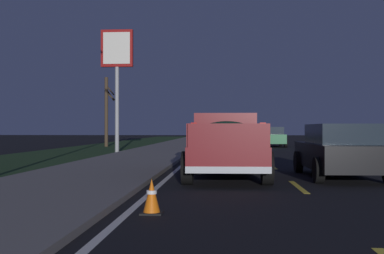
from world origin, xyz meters
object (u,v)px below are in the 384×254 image
at_px(sedan_black, 339,150).
at_px(bare_tree_far, 107,111).
at_px(pickup_truck, 225,143).
at_px(sedan_green, 272,137).
at_px(traffic_cone_near, 152,197).
at_px(gas_price_sign, 117,60).

xyz_separation_m(sedan_black, bare_tree_far, (22.36, 12.54, 2.05)).
relative_size(pickup_truck, sedan_green, 1.24).
height_order(sedan_green, traffic_cone_near, sedan_green).
bearing_deg(bare_tree_far, sedan_green, -87.18).
height_order(sedan_black, bare_tree_far, bare_tree_far).
height_order(gas_price_sign, traffic_cone_near, gas_price_sign).
height_order(bare_tree_far, traffic_cone_near, bare_tree_far).
bearing_deg(sedan_green, traffic_cone_near, 170.35).
bearing_deg(bare_tree_far, gas_price_sign, -161.89).
xyz_separation_m(gas_price_sign, bare_tree_far, (8.87, 2.90, -2.65)).
xyz_separation_m(bare_tree_far, traffic_cone_near, (-28.32, -8.03, -2.55)).
height_order(sedan_green, bare_tree_far, bare_tree_far).
bearing_deg(sedan_green, bare_tree_far, 92.82).
relative_size(pickup_truck, gas_price_sign, 0.75).
xyz_separation_m(pickup_truck, sedan_green, (23.05, -3.69, -0.20)).
relative_size(gas_price_sign, traffic_cone_near, 12.54).
bearing_deg(sedan_black, pickup_truck, 90.89).
bearing_deg(pickup_truck, bare_tree_far, 22.47).
bearing_deg(gas_price_sign, sedan_black, -144.46).
xyz_separation_m(sedan_black, gas_price_sign, (13.49, 9.63, 4.70)).
bearing_deg(sedan_green, sedan_black, 178.96).
xyz_separation_m(pickup_truck, bare_tree_far, (22.41, 9.27, 1.85)).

